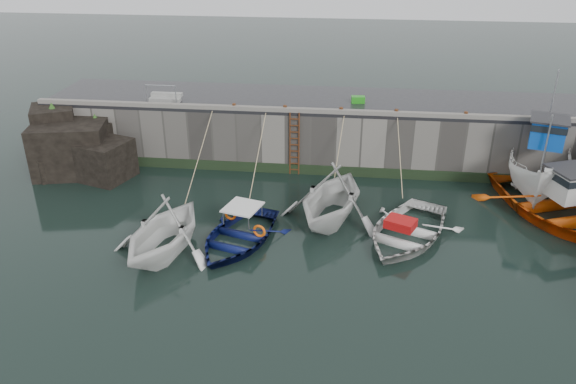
# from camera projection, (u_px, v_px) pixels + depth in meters

# --- Properties ---
(ground) EXTENTS (120.00, 120.00, 0.00)m
(ground) POSITION_uv_depth(u_px,v_px,m) (321.00, 295.00, 19.04)
(ground) COLOR black
(ground) RESTS_ON ground
(quay_back) EXTENTS (30.00, 5.00, 3.00)m
(quay_back) POSITION_uv_depth(u_px,v_px,m) (337.00, 130.00, 29.56)
(quay_back) COLOR slate
(quay_back) RESTS_ON ground
(road_back) EXTENTS (30.00, 5.00, 0.16)m
(road_back) POSITION_uv_depth(u_px,v_px,m) (338.00, 101.00, 28.87)
(road_back) COLOR black
(road_back) RESTS_ON quay_back
(kerb_back) EXTENTS (30.00, 0.30, 0.20)m
(kerb_back) POSITION_uv_depth(u_px,v_px,m) (337.00, 111.00, 26.69)
(kerb_back) COLOR slate
(kerb_back) RESTS_ON road_back
(algae_back) EXTENTS (30.00, 0.08, 0.50)m
(algae_back) POSITION_uv_depth(u_px,v_px,m) (334.00, 171.00, 27.84)
(algae_back) COLOR black
(algae_back) RESTS_ON ground
(rock_outcrop) EXTENTS (5.85, 4.24, 3.41)m
(rock_outcrop) POSITION_uv_depth(u_px,v_px,m) (76.00, 147.00, 28.00)
(rock_outcrop) COLOR black
(rock_outcrop) RESTS_ON ground
(ladder) EXTENTS (0.51, 0.08, 3.20)m
(ladder) POSITION_uv_depth(u_px,v_px,m) (294.00, 144.00, 27.42)
(ladder) COLOR #3F1E0F
(ladder) RESTS_ON ground
(boat_near_white) EXTENTS (5.11, 5.63, 2.58)m
(boat_near_white) POSITION_uv_depth(u_px,v_px,m) (166.00, 252.00, 21.47)
(boat_near_white) COLOR white
(boat_near_white) RESTS_ON ground
(boat_near_white_rope) EXTENTS (0.04, 6.09, 3.10)m
(boat_near_white_rope) POSITION_uv_depth(u_px,v_px,m) (201.00, 193.00, 26.17)
(boat_near_white_rope) COLOR tan
(boat_near_white_rope) RESTS_ON ground
(boat_near_blue) EXTENTS (4.69, 5.64, 1.01)m
(boat_near_blue) POSITION_uv_depth(u_px,v_px,m) (238.00, 241.00, 22.21)
(boat_near_blue) COLOR #0B1346
(boat_near_blue) RESTS_ON ground
(boat_near_blue_rope) EXTENTS (0.04, 5.08, 3.10)m
(boat_near_blue_rope) POSITION_uv_depth(u_px,v_px,m) (258.00, 190.00, 26.40)
(boat_near_blue_rope) COLOR tan
(boat_near_blue_rope) RESTS_ON ground
(boat_near_blacktrim) EXTENTS (5.79, 6.27, 2.74)m
(boat_near_blacktrim) POSITION_uv_depth(u_px,v_px,m) (331.00, 219.00, 23.87)
(boat_near_blacktrim) COLOR silver
(boat_near_blacktrim) RESTS_ON ground
(boat_near_blacktrim_rope) EXTENTS (0.04, 3.34, 3.10)m
(boat_near_blacktrim_rope) POSITION_uv_depth(u_px,v_px,m) (334.00, 184.00, 27.04)
(boat_near_blacktrim_rope) COLOR tan
(boat_near_blacktrim_rope) RESTS_ON ground
(boat_near_navy) EXTENTS (5.79, 6.56, 1.13)m
(boat_near_navy) POSITION_uv_depth(u_px,v_px,m) (406.00, 237.00, 22.52)
(boat_near_navy) COLOR silver
(boat_near_navy) RESTS_ON ground
(boat_near_navy_rope) EXTENTS (0.04, 4.16, 3.10)m
(boat_near_navy_rope) POSITION_uv_depth(u_px,v_px,m) (399.00, 192.00, 26.20)
(boat_near_navy_rope) COLOR tan
(boat_near_navy_rope) RESTS_ON ground
(boat_far_white) EXTENTS (4.69, 7.70, 5.79)m
(boat_far_white) POSITION_uv_depth(u_px,v_px,m) (540.00, 167.00, 25.96)
(boat_far_white) COLOR white
(boat_far_white) RESTS_ON ground
(boat_far_orange) EXTENTS (7.30, 8.47, 4.47)m
(boat_far_orange) POSITION_uv_depth(u_px,v_px,m) (554.00, 205.00, 23.97)
(boat_far_orange) COLOR #E2510B
(boat_far_orange) RESTS_ON ground
(fish_crate) EXTENTS (0.70, 0.45, 0.33)m
(fish_crate) POSITION_uv_depth(u_px,v_px,m) (358.00, 100.00, 28.24)
(fish_crate) COLOR #21911A
(fish_crate) RESTS_ON road_back
(railing) EXTENTS (1.60, 1.05, 1.00)m
(railing) POSITION_uv_depth(u_px,v_px,m) (166.00, 97.00, 28.55)
(railing) COLOR #A5A8AD
(railing) RESTS_ON road_back
(bollard_a) EXTENTS (0.18, 0.18, 0.28)m
(bollard_a) POSITION_uv_depth(u_px,v_px,m) (234.00, 106.00, 27.29)
(bollard_a) COLOR #3F1E0F
(bollard_a) RESTS_ON road_back
(bollard_b) EXTENTS (0.18, 0.18, 0.28)m
(bollard_b) POSITION_uv_depth(u_px,v_px,m) (285.00, 108.00, 27.03)
(bollard_b) COLOR #3F1E0F
(bollard_b) RESTS_ON road_back
(bollard_c) EXTENTS (0.18, 0.18, 0.28)m
(bollard_c) POSITION_uv_depth(u_px,v_px,m) (341.00, 110.00, 26.75)
(bollard_c) COLOR #3F1E0F
(bollard_c) RESTS_ON road_back
(bollard_d) EXTENTS (0.18, 0.18, 0.28)m
(bollard_d) POSITION_uv_depth(u_px,v_px,m) (396.00, 112.00, 26.47)
(bollard_d) COLOR #3F1E0F
(bollard_d) RESTS_ON road_back
(bollard_e) EXTENTS (0.18, 0.18, 0.28)m
(bollard_e) POSITION_uv_depth(u_px,v_px,m) (466.00, 115.00, 26.13)
(bollard_e) COLOR #3F1E0F
(bollard_e) RESTS_ON road_back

